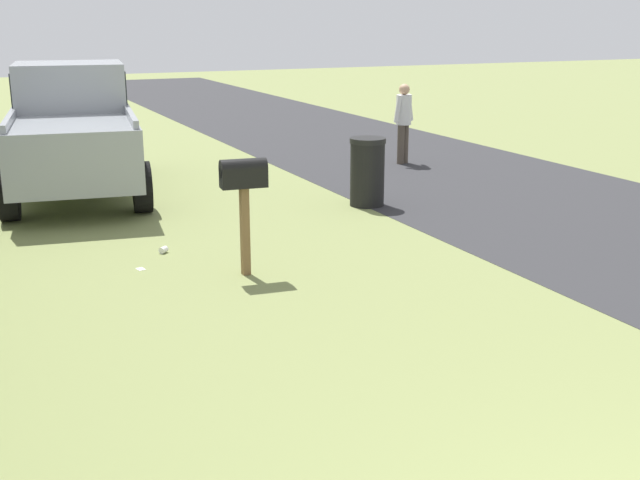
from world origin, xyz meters
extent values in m
cube|color=brown|center=(6.86, 0.25, 0.50)|extent=(0.09, 0.09, 1.01)
cube|color=black|center=(6.86, 0.25, 1.12)|extent=(0.25, 0.53, 0.22)
cylinder|color=black|center=(6.86, 0.25, 1.23)|extent=(0.25, 0.53, 0.20)
cube|color=red|center=(6.97, 0.25, 1.19)|extent=(0.02, 0.04, 0.18)
cube|color=#93999E|center=(12.04, 1.34, 0.88)|extent=(5.01, 2.52, 0.90)
cube|color=#93999E|center=(12.61, 1.26, 1.71)|extent=(1.85, 1.92, 0.76)
cube|color=black|center=(12.61, 1.26, 1.71)|extent=(1.81, 1.95, 0.53)
cube|color=#93999E|center=(11.12, 2.34, 1.39)|extent=(2.48, 0.43, 0.12)
cube|color=#93999E|center=(10.88, 0.64, 1.39)|extent=(2.48, 0.43, 0.12)
cylinder|color=black|center=(13.74, 2.04, 0.38)|extent=(0.79, 0.36, 0.76)
cylinder|color=black|center=(13.48, 0.20, 0.38)|extent=(0.79, 0.36, 0.76)
cylinder|color=black|center=(10.61, 2.49, 0.38)|extent=(0.79, 0.36, 0.76)
cylinder|color=black|center=(10.35, 0.64, 0.38)|extent=(0.79, 0.36, 0.76)
cylinder|color=black|center=(9.33, -2.61, 0.48)|extent=(0.53, 0.53, 0.97)
cylinder|color=black|center=(9.33, -2.61, 1.01)|extent=(0.55, 0.55, 0.08)
cylinder|color=#4C4238|center=(12.23, -4.89, 0.39)|extent=(0.14, 0.14, 0.77)
cylinder|color=#4C4238|center=(12.29, -5.01, 0.39)|extent=(0.14, 0.14, 0.77)
cylinder|color=silver|center=(12.26, -4.95, 1.06)|extent=(0.30, 0.30, 0.58)
sphere|color=tan|center=(12.26, -4.95, 1.46)|extent=(0.21, 0.21, 0.21)
cylinder|color=silver|center=(12.17, -4.77, 1.09)|extent=(0.09, 0.17, 0.53)
cylinder|color=silver|center=(12.34, -5.13, 1.09)|extent=(0.09, 0.17, 0.53)
cylinder|color=white|center=(8.09, 0.90, 0.04)|extent=(0.13, 0.13, 0.08)
cube|color=silver|center=(7.55, 1.30, 0.00)|extent=(0.13, 0.11, 0.01)
camera|label=1|loc=(-1.37, 3.10, 2.84)|focal=44.98mm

